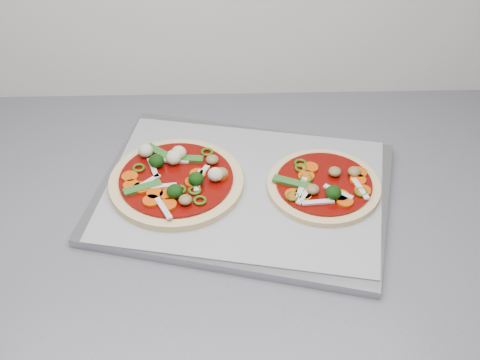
{
  "coord_description": "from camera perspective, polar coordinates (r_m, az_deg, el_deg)",
  "views": [
    {
      "loc": [
        -0.53,
        0.55,
        1.59
      ],
      "look_at": [
        -0.51,
        1.32,
        0.93
      ],
      "focal_mm": 50.0,
      "sensor_mm": 36.0,
      "label": 1
    }
  ],
  "objects": [
    {
      "name": "pizza_right",
      "position": [
        1.02,
        7.19,
        -0.48
      ],
      "size": [
        0.24,
        0.24,
        0.03
      ],
      "rotation": [
        0.0,
        0.0,
        -0.66
      ],
      "color": "#F0C986",
      "rests_on": "parchment"
    },
    {
      "name": "baking_tray",
      "position": [
        1.03,
        0.33,
        -1.08
      ],
      "size": [
        0.5,
        0.42,
        0.01
      ],
      "primitive_type": "cube",
      "rotation": [
        0.0,
        0.0,
        -0.25
      ],
      "color": "#97969C",
      "rests_on": "countertop"
    },
    {
      "name": "pizza_left",
      "position": [
        1.03,
        -5.44,
        0.04
      ],
      "size": [
        0.29,
        0.29,
        0.03
      ],
      "rotation": [
        0.0,
        0.0,
        -0.68
      ],
      "color": "#F0C986",
      "rests_on": "parchment"
    },
    {
      "name": "parchment",
      "position": [
        1.02,
        0.33,
        -0.74
      ],
      "size": [
        0.47,
        0.38,
        0.0
      ],
      "primitive_type": "cube",
      "rotation": [
        0.0,
        0.0,
        -0.2
      ],
      "color": "#949499",
      "rests_on": "baking_tray"
    }
  ]
}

